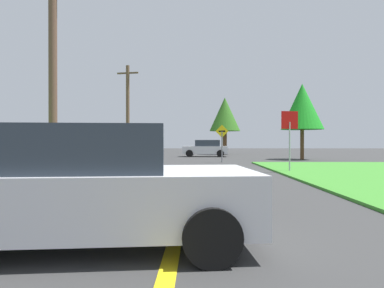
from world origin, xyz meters
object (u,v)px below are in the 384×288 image
Objects in this scene: stop_sign at (290,129)px; pine_tree_center at (225,115)px; oak_tree_left at (302,107)px; utility_pole_near at (53,69)px; parked_car_near_building at (79,153)px; car_approaching_junction at (206,148)px; direction_sign at (222,139)px; utility_pole_mid at (128,111)px; car_behind_on_main_road at (92,186)px.

stop_sign is 22.57m from pine_tree_center.
stop_sign is 0.43× the size of pine_tree_center.
pine_tree_center is (-5.37, 10.94, 0.30)m from oak_tree_left.
parked_car_near_building is at bearing 94.59° from utility_pole_near.
utility_pole_near reaches higher than pine_tree_center.
utility_pole_near is at bearing -91.61° from parked_car_near_building.
oak_tree_left is (4.23, 11.46, 2.26)m from stop_sign.
utility_pole_near is at bearing -2.51° from stop_sign.
car_approaching_junction is (7.16, 14.49, 0.00)m from parked_car_near_building.
direction_sign reaches higher than car_approaching_junction.
utility_pole_mid reaches higher than oak_tree_left.
utility_pole_near is 1.34× the size of pine_tree_center.
oak_tree_left is (6.81, 3.92, 2.66)m from direction_sign.
stop_sign is 1.09× the size of direction_sign.
utility_pole_near is at bearing -91.44° from utility_pole_mid.
stop_sign is 0.32× the size of utility_pole_near.
utility_pole_mid reaches higher than stop_sign.
utility_pole_near is (-10.32, -1.74, 2.44)m from stop_sign.
stop_sign reaches higher than direction_sign.
car_behind_on_main_road is 24.68m from oak_tree_left.
direction_sign is at bearing -95.55° from pine_tree_center.
direction_sign reaches higher than car_behind_on_main_road.
direction_sign is at bearing -83.17° from stop_sign.
direction_sign is (7.41, -3.85, -2.33)m from utility_pole_mid.
utility_pole_mid is 8.67m from direction_sign.
utility_pole_mid is at bearing 95.21° from car_behind_on_main_road.
oak_tree_left is at bearing 25.89° from parked_car_near_building.
car_approaching_junction is at bearing 79.66° from car_behind_on_main_road.
car_behind_on_main_road is (4.89, -12.98, 0.00)m from parked_car_near_building.
direction_sign is 15.23m from pine_tree_center.
car_behind_on_main_road is at bearing -97.89° from pine_tree_center.
utility_pole_near reaches higher than parked_car_near_building.
parked_car_near_building is at bearing -146.18° from direction_sign.
pine_tree_center is (1.44, 14.87, 2.96)m from direction_sign.
oak_tree_left is 0.94× the size of pine_tree_center.
car_approaching_junction is 7.29m from pine_tree_center.
parked_car_near_building is at bearing 66.71° from car_approaching_junction.
car_behind_on_main_road is 18.66m from direction_sign.
parked_car_near_building is 9.79m from utility_pole_mid.
car_approaching_junction is at bearing 38.84° from utility_pole_mid.
car_behind_on_main_road is 33.77m from pine_tree_center.
stop_sign is at bearing -17.56° from parked_car_near_building.
oak_tree_left is at bearing 0.31° from utility_pole_mid.
pine_tree_center is (9.19, 24.14, 0.12)m from utility_pole_near.
parked_car_near_building is 5.35m from utility_pole_near.
car_behind_on_main_road is 0.72× the size of oak_tree_left.
utility_pole_mid reaches higher than parked_car_near_building.
oak_tree_left is at bearing 149.15° from car_approaching_junction.
parked_car_near_building and car_behind_on_main_road have the same top height.
direction_sign is at bearing -27.43° from utility_pole_mid.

